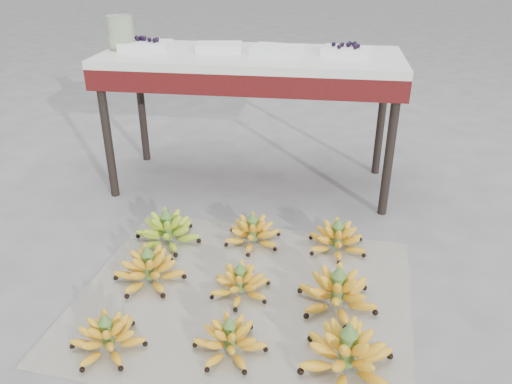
# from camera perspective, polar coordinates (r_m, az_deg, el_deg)

# --- Properties ---
(ground) EXTENTS (60.00, 60.00, 0.00)m
(ground) POSITION_cam_1_polar(r_m,az_deg,el_deg) (2.03, -1.48, -10.63)
(ground) COLOR slate
(ground) RESTS_ON ground
(newspaper_mat) EXTENTS (1.34, 1.16, 0.01)m
(newspaper_mat) POSITION_cam_1_polar(r_m,az_deg,el_deg) (1.97, -1.33, -11.82)
(newspaper_mat) COLOR white
(newspaper_mat) RESTS_ON ground
(bunch_front_left) EXTENTS (0.27, 0.27, 0.15)m
(bunch_front_left) POSITION_cam_1_polar(r_m,az_deg,el_deg) (1.79, -16.62, -15.63)
(bunch_front_left) COLOR yellow
(bunch_front_left) RESTS_ON newspaper_mat
(bunch_front_center) EXTENTS (0.30, 0.30, 0.15)m
(bunch_front_center) POSITION_cam_1_polar(r_m,az_deg,el_deg) (1.71, -3.01, -16.50)
(bunch_front_center) COLOR yellow
(bunch_front_center) RESTS_ON newspaper_mat
(bunch_front_right) EXTENTS (0.32, 0.32, 0.19)m
(bunch_front_right) POSITION_cam_1_polar(r_m,az_deg,el_deg) (1.67, 10.36, -17.70)
(bunch_front_right) COLOR yellow
(bunch_front_right) RESTS_ON newspaper_mat
(bunch_mid_left) EXTENTS (0.35, 0.35, 0.17)m
(bunch_mid_left) POSITION_cam_1_polar(r_m,az_deg,el_deg) (2.05, -12.12, -8.64)
(bunch_mid_left) COLOR yellow
(bunch_mid_left) RESTS_ON newspaper_mat
(bunch_mid_center) EXTENTS (0.26, 0.26, 0.14)m
(bunch_mid_center) POSITION_cam_1_polar(r_m,az_deg,el_deg) (1.95, -1.80, -10.36)
(bunch_mid_center) COLOR yellow
(bunch_mid_center) RESTS_ON newspaper_mat
(bunch_mid_right) EXTENTS (0.36, 0.36, 0.18)m
(bunch_mid_right) POSITION_cam_1_polar(r_m,az_deg,el_deg) (1.90, 9.27, -11.26)
(bunch_mid_right) COLOR yellow
(bunch_mid_right) RESTS_ON newspaper_mat
(bunch_back_left) EXTENTS (0.38, 0.38, 0.18)m
(bunch_back_left) POSITION_cam_1_polar(r_m,az_deg,el_deg) (2.28, -10.09, -4.40)
(bunch_back_left) COLOR #77A81C
(bunch_back_left) RESTS_ON newspaper_mat
(bunch_back_center) EXTENTS (0.32, 0.32, 0.16)m
(bunch_back_center) POSITION_cam_1_polar(r_m,az_deg,el_deg) (2.25, -0.38, -4.67)
(bunch_back_center) COLOR yellow
(bunch_back_center) RESTS_ON newspaper_mat
(bunch_back_right) EXTENTS (0.31, 0.31, 0.16)m
(bunch_back_right) POSITION_cam_1_polar(r_m,az_deg,el_deg) (2.22, 9.25, -5.35)
(bunch_back_right) COLOR yellow
(bunch_back_right) RESTS_ON newspaper_mat
(vendor_table) EXTENTS (1.51, 0.61, 0.73)m
(vendor_table) POSITION_cam_1_polar(r_m,az_deg,el_deg) (2.62, -0.59, 13.80)
(vendor_table) COLOR black
(vendor_table) RESTS_ON ground
(tray_far_left) EXTENTS (0.26, 0.20, 0.06)m
(tray_far_left) POSITION_cam_1_polar(r_m,az_deg,el_deg) (2.76, -12.50, 16.09)
(tray_far_left) COLOR silver
(tray_far_left) RESTS_ON vendor_table
(tray_left) EXTENTS (0.25, 0.20, 0.04)m
(tray_left) POSITION_cam_1_polar(r_m,az_deg,el_deg) (2.67, -4.22, 16.19)
(tray_left) COLOR silver
(tray_left) RESTS_ON vendor_table
(tray_right) EXTENTS (0.27, 0.21, 0.04)m
(tray_right) POSITION_cam_1_polar(r_m,az_deg,el_deg) (2.59, 2.42, 15.94)
(tray_right) COLOR silver
(tray_right) RESTS_ON vendor_table
(tray_far_right) EXTENTS (0.26, 0.20, 0.06)m
(tray_far_right) POSITION_cam_1_polar(r_m,az_deg,el_deg) (2.60, 10.31, 15.61)
(tray_far_right) COLOR silver
(tray_far_right) RESTS_ON vendor_table
(glass_jar) EXTENTS (0.16, 0.16, 0.17)m
(glass_jar) POSITION_cam_1_polar(r_m,az_deg,el_deg) (2.78, -15.19, 17.17)
(glass_jar) COLOR beige
(glass_jar) RESTS_ON vendor_table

